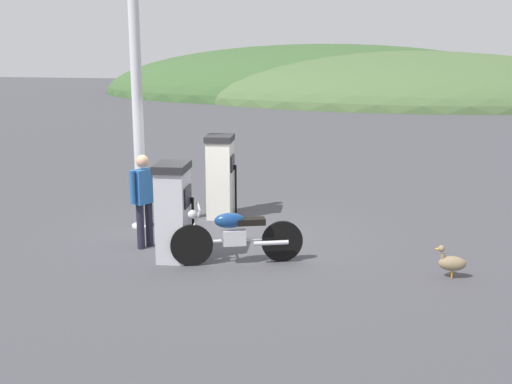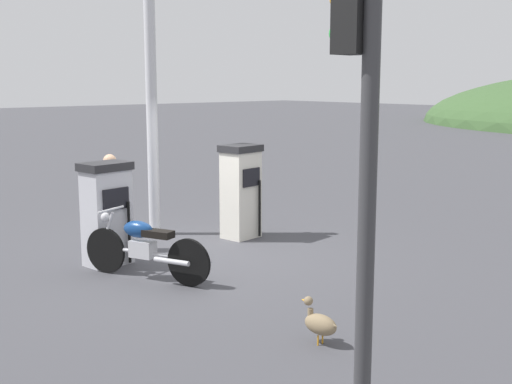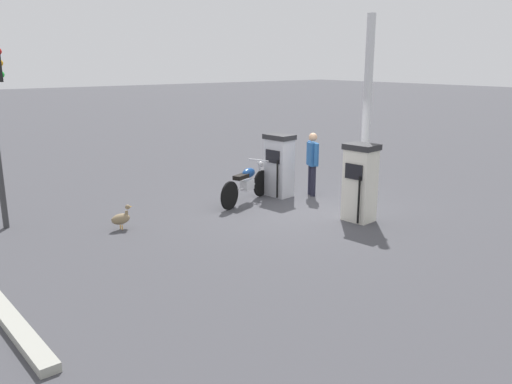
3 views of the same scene
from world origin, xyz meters
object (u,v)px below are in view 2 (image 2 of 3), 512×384
Objects in this scene: motorcycle_near_pump at (143,245)px; roadside_traffic_light at (360,123)px; fuel_pump_far at (241,191)px; wandering_duck at (320,323)px; fuel_pump_near at (107,213)px; canopy_support_pole at (152,118)px; attendant_person at (111,196)px.

roadside_traffic_light reaches higher than motorcycle_near_pump.
wandering_duck is (4.31, -2.56, -0.61)m from fuel_pump_far.
canopy_support_pole reaches higher than fuel_pump_near.
wandering_duck is at bearing 138.41° from roadside_traffic_light.
canopy_support_pole is (-2.30, 1.68, 1.64)m from motorcycle_near_pump.
fuel_pump_far is 7.55m from roadside_traffic_light.
motorcycle_near_pump is 1.84m from attendant_person.
motorcycle_near_pump is (1.02, -2.68, -0.36)m from fuel_pump_far.
attendant_person reaches higher than fuel_pump_near.
fuel_pump_far is at bearing 149.31° from wandering_duck.
attendant_person is 1.80m from canopy_support_pole.
fuel_pump_far is 0.84× the size of motorcycle_near_pump.
wandering_duck is at bearing -15.58° from canopy_support_pole.
motorcycle_near_pump is at bearing -177.98° from wandering_duck.
wandering_duck is 6.10m from canopy_support_pole.
attendant_person is 5.08m from wandering_duck.
fuel_pump_near is 0.98× the size of attendant_person.
fuel_pump_near is at bearing -178.52° from wandering_duck.
attendant_person reaches higher than motorcycle_near_pump.
fuel_pump_far is 3.37× the size of wandering_duck.
fuel_pump_far is at bearing 38.04° from canopy_support_pole.
fuel_pump_near reaches higher than wandering_duck.
canopy_support_pole is at bearing 164.42° from wandering_duck.
fuel_pump_far is at bearing 90.00° from fuel_pump_near.
fuel_pump_far is 2.07m from canopy_support_pole.
wandering_duck is at bearing -4.11° from attendant_person.
fuel_pump_near is 0.86m from attendant_person.
canopy_support_pole is at bearing -141.96° from fuel_pump_far.
motorcycle_near_pump is 0.54× the size of roadside_traffic_light.
fuel_pump_near is at bearing -52.56° from canopy_support_pole.
fuel_pump_far is at bearing 72.19° from attendant_person.
fuel_pump_far is 0.38× the size of canopy_support_pole.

